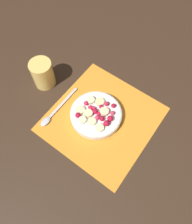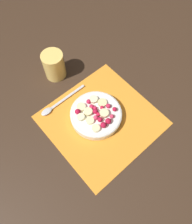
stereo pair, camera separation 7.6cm
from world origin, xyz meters
TOP-DOWN VIEW (x-y plane):
  - ground_plane at (0.00, 0.00)m, footprint 3.00×3.00m
  - placemat at (0.00, 0.00)m, footprint 0.36×0.37m
  - fruit_bowl at (0.02, 0.01)m, footprint 0.19×0.19m
  - spoon at (0.16, 0.09)m, footprint 0.03×0.20m
  - drinking_glass at (0.28, 0.00)m, footprint 0.08×0.08m

SIDE VIEW (x-z plane):
  - ground_plane at x=0.00m, z-range 0.00..0.00m
  - placemat at x=0.00m, z-range 0.00..0.01m
  - spoon at x=0.16m, z-range 0.01..0.01m
  - fruit_bowl at x=0.02m, z-range 0.00..0.05m
  - drinking_glass at x=0.28m, z-range 0.00..0.11m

